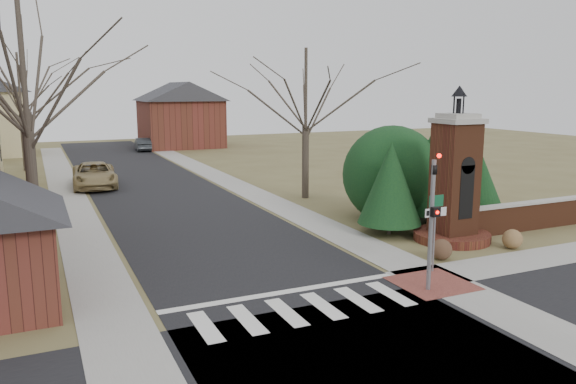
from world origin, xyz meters
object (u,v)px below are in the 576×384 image
sign_post (435,218)px  brick_gate_monument (454,190)px  traffic_signal_pole (432,211)px  pickup_truck (94,175)px  distant_car (143,144)px

sign_post → brick_gate_monument: (3.41, 3.01, 0.22)m
traffic_signal_pole → pickup_truck: 25.54m
distant_car → pickup_truck: bearing=76.5°
traffic_signal_pole → sign_post: (1.29, 1.41, -0.64)m
traffic_signal_pole → pickup_truck: size_ratio=0.78×
traffic_signal_pole → pickup_truck: traffic_signal_pole is taller
brick_gate_monument → distant_car: (-5.60, 40.48, -1.49)m
distant_car → sign_post: bearing=97.7°
traffic_signal_pole → pickup_truck: (-7.70, 24.28, -1.78)m
pickup_truck → traffic_signal_pole: bearing=-68.8°
pickup_truck → distant_car: 21.71m
pickup_truck → brick_gate_monument: bearing=-54.4°
traffic_signal_pole → sign_post: bearing=47.6°
traffic_signal_pole → distant_car: 44.95m
distant_car → brick_gate_monument: bearing=102.6°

